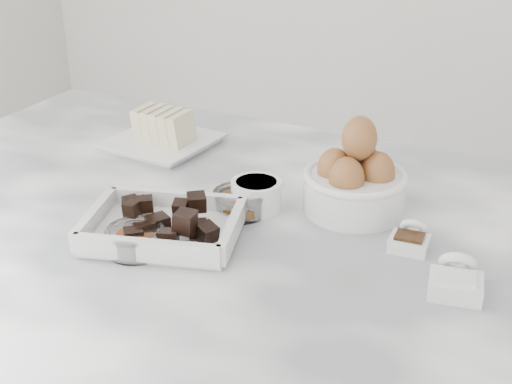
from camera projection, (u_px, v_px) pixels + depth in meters
marble_slab at (233, 237)px, 0.98m from camera, size 1.20×0.80×0.04m
chocolate_dish at (163, 222)px, 0.92m from camera, size 0.23×0.20×0.05m
butter_plate at (160, 133)px, 1.22m from camera, size 0.18×0.18×0.07m
sugar_ramekin at (256, 194)px, 1.00m from camera, size 0.07×0.07×0.04m
egg_bowl at (355, 181)px, 0.99m from camera, size 0.15×0.15×0.14m
honey_bowl at (240, 202)px, 0.99m from camera, size 0.08×0.08×0.03m
zest_bowl at (136, 239)px, 0.89m from camera, size 0.08×0.08×0.03m
vanilla_spoon at (410, 239)px, 0.90m from camera, size 0.05×0.06×0.04m
salt_spoon at (456, 280)px, 0.81m from camera, size 0.07×0.08×0.05m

